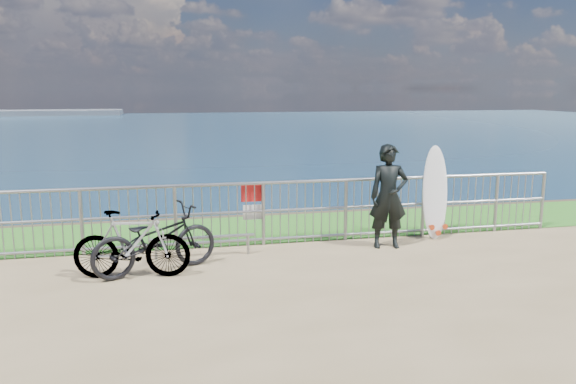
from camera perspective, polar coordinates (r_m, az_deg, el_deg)
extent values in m
plane|color=#266F1E|center=(11.03, -0.90, -3.64)|extent=(120.00, 120.00, 0.00)
cube|color=brown|center=(12.97, -1.94, -13.18)|extent=(120.00, 0.30, 5.00)
plane|color=navy|center=(98.12, -11.00, 5.78)|extent=(260.00, 260.00, 0.00)
cylinder|color=gray|center=(9.76, 0.34, 1.03)|extent=(10.00, 0.06, 0.06)
cylinder|color=gray|center=(9.85, 0.34, -1.81)|extent=(10.00, 0.05, 0.05)
cylinder|color=gray|center=(9.97, 0.34, -4.65)|extent=(10.00, 0.05, 0.05)
cylinder|color=gray|center=(9.74, -20.23, -2.94)|extent=(0.06, 0.06, 1.10)
cylinder|color=gray|center=(9.64, -11.36, -2.63)|extent=(0.06, 0.06, 1.10)
cylinder|color=gray|center=(9.77, -2.53, -2.26)|extent=(0.06, 0.06, 1.10)
cylinder|color=gray|center=(10.12, 5.88, -1.85)|extent=(0.06, 0.06, 1.10)
cylinder|color=gray|center=(10.67, 13.56, -1.45)|extent=(0.06, 0.06, 1.10)
cylinder|color=gray|center=(11.40, 20.37, -1.07)|extent=(0.06, 0.06, 1.10)
cylinder|color=gray|center=(11.96, 24.42, -0.83)|extent=(0.06, 0.06, 1.10)
cube|color=red|center=(9.72, -3.57, -0.10)|extent=(0.42, 0.02, 0.30)
cube|color=white|center=(9.72, -3.57, -0.10)|extent=(0.38, 0.01, 0.08)
cube|color=white|center=(9.79, -3.55, -2.06)|extent=(0.36, 0.02, 0.26)
imported|color=black|center=(9.70, 10.18, -0.45)|extent=(0.71, 0.52, 1.78)
ellipsoid|color=white|center=(10.55, 14.71, 0.01)|extent=(0.53, 0.50, 1.70)
cone|color=#BF3914|center=(10.51, 14.22, -3.39)|extent=(0.10, 0.18, 0.10)
cone|color=#BF3914|center=(10.63, 15.47, -3.30)|extent=(0.10, 0.18, 0.10)
cone|color=#BF3914|center=(10.60, 14.82, -3.93)|extent=(0.10, 0.18, 0.10)
imported|color=black|center=(8.55, -13.36, -4.73)|extent=(2.02, 1.33, 1.00)
imported|color=black|center=(8.39, -15.60, -5.12)|extent=(1.72, 0.70, 1.00)
cylinder|color=gray|center=(9.22, -8.68, -4.57)|extent=(1.69, 0.05, 0.05)
cylinder|color=gray|center=(9.25, -13.27, -5.74)|extent=(0.04, 0.04, 0.33)
cylinder|color=gray|center=(9.33, -4.07, -5.33)|extent=(0.04, 0.04, 0.33)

